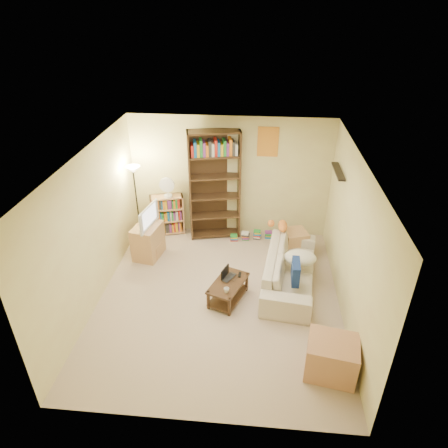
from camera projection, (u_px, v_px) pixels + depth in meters
The scene contains 19 objects.
room at pixel (218, 214), 5.94m from camera, with size 4.50×4.54×2.52m.
sofa at pixel (290, 269), 6.96m from camera, with size 1.07×2.17×0.61m, color beige.
navy_pillow at pixel (296, 272), 6.43m from camera, with size 0.40×0.12×0.36m, color navy.
cream_blanket at pixel (300, 258), 6.87m from camera, with size 0.56×0.40×0.24m, color beige.
tabby_cat at pixel (281, 225), 7.50m from camera, with size 0.48×0.22×0.17m.
coffee_table at pixel (228, 289), 6.62m from camera, with size 0.69×0.90×0.35m.
laptop at pixel (231, 278), 6.62m from camera, with size 0.32×0.36×0.02m, color black.
laptop_screen at pixel (225, 272), 6.62m from camera, with size 0.01×0.27×0.18m, color white.
mug at pixel (226, 290), 6.31m from camera, with size 0.12×0.12×0.08m, color silver.
tv_remote at pixel (240, 275), 6.72m from camera, with size 0.04×0.14×0.02m, color black.
tv_stand at pixel (148, 241), 7.70m from camera, with size 0.44×0.62×0.66m, color tan.
television at pixel (145, 216), 7.43m from camera, with size 0.23×0.73×0.42m, color black.
tall_bookshelf at pixel (214, 183), 7.94m from camera, with size 1.07×0.55×2.27m.
short_bookshelf at pixel (168, 215), 8.40m from camera, with size 0.72×0.44×0.87m.
desk_fan at pixel (167, 187), 8.02m from camera, with size 0.31×0.17×0.43m.
floor_lamp at pixel (135, 183), 7.67m from camera, with size 0.28×0.28×1.66m.
side_table at pixel (294, 242), 7.82m from camera, with size 0.43×0.43×0.49m, color tan.
end_cabinet at pixel (332, 357), 5.30m from camera, with size 0.66×0.55×0.55m, color #AF7855.
book_stacks at pixel (252, 236), 8.35m from camera, with size 0.88×0.30×0.19m.
Camera 1 is at (0.57, -5.18, 4.45)m, focal length 32.00 mm.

